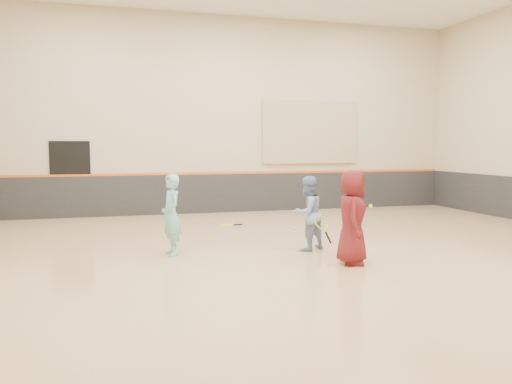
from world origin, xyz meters
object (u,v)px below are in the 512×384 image
object	(u,v)px
girl	(171,215)
young_man	(352,217)
spare_racket	(227,224)
instructor	(308,213)

from	to	relation	value
girl	young_man	world-z (taller)	young_man
young_man	spare_racket	distance (m)	4.89
young_man	instructor	bearing A→B (deg)	37.43
spare_racket	girl	bearing A→B (deg)	-119.09
instructor	young_man	distance (m)	1.34
girl	young_man	bearing A→B (deg)	51.77
instructor	young_man	bearing A→B (deg)	79.35
spare_racket	young_man	bearing A→B (deg)	-75.14
girl	spare_racket	world-z (taller)	girl
young_man	spare_racket	xyz separation A→B (m)	(-1.24, 4.67, -0.77)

